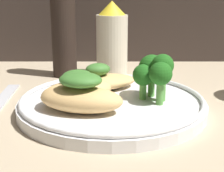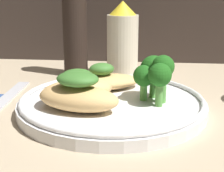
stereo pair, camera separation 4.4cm
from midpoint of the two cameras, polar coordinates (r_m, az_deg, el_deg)
The scene contains 9 objects.
ground_plane at distance 45.65cm, azimuth 2.79°, elevation -4.74°, with size 180.00×180.00×1.00cm, color tan.
plate at distance 45.13cm, azimuth 2.82°, elevation -2.98°, with size 24.63×24.63×2.00cm.
grilled_meat_front at distance 40.99cm, azimuth -2.60°, elevation -1.50°, with size 11.13×7.50×4.78cm.
grilled_meat_middle at distance 44.06cm, azimuth -2.96°, elevation -0.58°, with size 10.65×8.77×4.34cm.
grilled_meat_back at distance 49.71cm, azimuth 0.84°, elevation 0.91°, with size 12.68×9.31×3.85cm.
broccoli_bunch at distance 44.62cm, azimuth 10.01°, elevation 2.20°, with size 5.24×6.71×6.20cm.
sauce_bottle at distance 61.66cm, azimuth 3.81°, elevation 7.47°, with size 5.58×5.58×13.40cm.
pepper_grinder at distance 62.20cm, azimuth -4.16°, elevation 10.00°, with size 4.33×4.33×19.62cm.
fork at distance 51.60cm, azimuth -14.73°, elevation -1.81°, with size 2.46×16.27×0.60cm.
Camera 2 is at (4.36, -42.41, 15.97)cm, focal length 55.00 mm.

